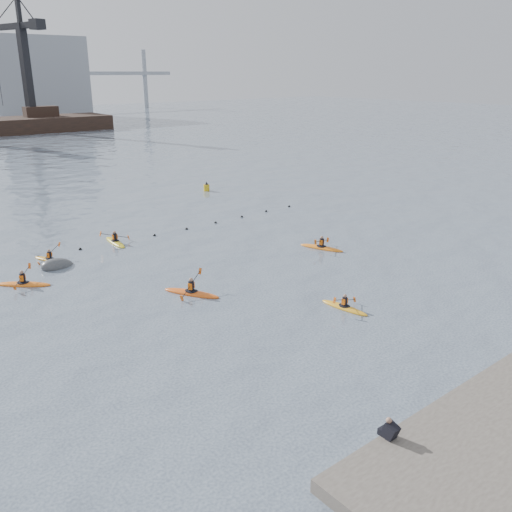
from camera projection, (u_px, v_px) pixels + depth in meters
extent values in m
plane|color=#363F4E|center=(363.00, 341.00, 26.25)|extent=(400.00, 400.00, 0.00)
cube|color=black|center=(390.00, 431.00, 18.45)|extent=(0.38, 0.60, 0.67)
cube|color=black|center=(385.00, 432.00, 18.66)|extent=(0.34, 0.40, 0.24)
sphere|color=#8C6651|center=(389.00, 420.00, 18.40)|extent=(0.21, 0.21, 0.21)
sphere|color=black|center=(38.00, 257.00, 38.12)|extent=(0.24, 0.24, 0.24)
sphere|color=black|center=(80.00, 249.00, 39.82)|extent=(0.24, 0.24, 0.24)
sphere|color=black|center=(119.00, 242.00, 41.49)|extent=(0.24, 0.24, 0.24)
sphere|color=black|center=(154.00, 235.00, 43.19)|extent=(0.24, 0.24, 0.24)
sphere|color=black|center=(187.00, 229.00, 44.96)|extent=(0.24, 0.24, 0.24)
sphere|color=black|center=(216.00, 223.00, 46.82)|extent=(0.24, 0.24, 0.24)
sphere|color=black|center=(242.00, 217.00, 48.73)|extent=(0.24, 0.24, 0.24)
sphere|color=black|center=(266.00, 211.00, 50.65)|extent=(0.24, 0.24, 0.24)
sphere|color=black|center=(289.00, 206.00, 52.50)|extent=(0.24, 0.24, 0.24)
cube|color=black|center=(41.00, 111.00, 118.77)|extent=(7.00, 3.00, 2.20)
cube|color=black|center=(26.00, 71.00, 114.87)|extent=(1.96, 1.96, 19.00)
cube|color=black|center=(14.00, 26.00, 113.41)|extent=(5.56, 16.73, 1.20)
cube|color=black|center=(37.00, 24.00, 108.70)|extent=(2.80, 3.08, 2.00)
cube|color=black|center=(18.00, 9.00, 111.00)|extent=(0.98, 0.98, 5.00)
cube|color=gray|center=(36.00, 77.00, 153.71)|extent=(26.00, 14.00, 22.00)
cube|color=gray|center=(77.00, 73.00, 180.02)|extent=(70.00, 2.00, 1.20)
cylinder|color=gray|center=(145.00, 79.00, 195.62)|extent=(1.60, 1.60, 20.00)
ellipsoid|color=#DD5514|center=(192.00, 293.00, 31.84)|extent=(2.38, 3.52, 0.36)
cylinder|color=black|center=(191.00, 291.00, 31.80)|extent=(0.92, 0.92, 0.07)
cylinder|color=black|center=(191.00, 286.00, 31.70)|extent=(0.34, 0.34, 0.59)
cube|color=#E05D0C|center=(191.00, 286.00, 31.69)|extent=(0.48, 0.41, 0.38)
sphere|color=#8C6651|center=(191.00, 280.00, 31.57)|extent=(0.24, 0.24, 0.24)
cylinder|color=black|center=(191.00, 284.00, 31.66)|extent=(2.06, 1.16, 0.94)
cube|color=#D85914|center=(182.00, 298.00, 30.78)|extent=(0.24, 0.23, 0.38)
cube|color=#D85914|center=(200.00, 271.00, 32.54)|extent=(0.24, 0.23, 0.38)
ellipsoid|color=orange|center=(344.00, 308.00, 29.90)|extent=(0.95, 3.07, 0.30)
cylinder|color=black|center=(344.00, 306.00, 29.86)|extent=(0.63, 0.63, 0.06)
cylinder|color=black|center=(345.00, 301.00, 29.77)|extent=(0.28, 0.28, 0.49)
cube|color=#E05D0C|center=(345.00, 301.00, 29.77)|extent=(0.36, 0.25, 0.32)
sphere|color=#8C6651|center=(345.00, 296.00, 29.67)|extent=(0.20, 0.20, 0.20)
cylinder|color=black|center=(345.00, 300.00, 29.74)|extent=(1.99, 0.27, 0.63)
cube|color=#D85914|center=(335.00, 300.00, 29.00)|extent=(0.15, 0.15, 0.32)
cube|color=#D85914|center=(355.00, 299.00, 30.49)|extent=(0.15, 0.15, 0.32)
ellipsoid|color=orange|center=(23.00, 285.00, 33.16)|extent=(3.01, 2.78, 0.34)
cylinder|color=black|center=(23.00, 282.00, 33.12)|extent=(0.91, 0.91, 0.06)
cylinder|color=black|center=(22.00, 278.00, 33.02)|extent=(0.32, 0.32, 0.56)
cube|color=#E05D0C|center=(22.00, 278.00, 33.02)|extent=(0.43, 0.44, 0.36)
sphere|color=#8C6651|center=(22.00, 272.00, 32.90)|extent=(0.22, 0.22, 0.22)
cylinder|color=black|center=(22.00, 276.00, 32.99)|extent=(1.54, 1.73, 0.65)
cube|color=#D85914|center=(15.00, 287.00, 32.05)|extent=(0.21, 0.21, 0.36)
cube|color=#D85914|center=(29.00, 266.00, 33.93)|extent=(0.21, 0.21, 0.36)
ellipsoid|color=gold|center=(115.00, 242.00, 41.38)|extent=(0.93, 3.44, 0.34)
cylinder|color=black|center=(115.00, 241.00, 41.33)|extent=(0.68, 0.68, 0.06)
cylinder|color=black|center=(115.00, 237.00, 41.24)|extent=(0.32, 0.32, 0.55)
cube|color=#E05D0C|center=(115.00, 237.00, 41.23)|extent=(0.40, 0.26, 0.36)
sphere|color=#8C6651|center=(114.00, 232.00, 41.12)|extent=(0.22, 0.22, 0.22)
cylinder|color=black|center=(115.00, 236.00, 41.20)|extent=(2.23, 0.20, 0.76)
cube|color=#D85914|center=(100.00, 234.00, 40.51)|extent=(0.17, 0.16, 0.36)
cube|color=#D85914|center=(129.00, 237.00, 41.90)|extent=(0.17, 0.16, 0.36)
ellipsoid|color=orange|center=(321.00, 248.00, 40.05)|extent=(1.81, 3.48, 0.35)
cylinder|color=black|center=(322.00, 246.00, 40.01)|extent=(0.83, 0.83, 0.06)
cylinder|color=black|center=(322.00, 242.00, 39.91)|extent=(0.32, 0.32, 0.56)
cube|color=#E05D0C|center=(322.00, 242.00, 39.90)|extent=(0.45, 0.35, 0.37)
sphere|color=#8C6651|center=(322.00, 237.00, 39.79)|extent=(0.23, 0.23, 0.23)
cylinder|color=black|center=(322.00, 241.00, 39.88)|extent=(2.21, 0.82, 0.49)
cube|color=#D85914|center=(328.00, 240.00, 40.83)|extent=(0.17, 0.18, 0.37)
cube|color=#D85914|center=(315.00, 242.00, 38.92)|extent=(0.17, 0.18, 0.37)
ellipsoid|color=orange|center=(50.00, 260.00, 37.48)|extent=(1.65, 2.95, 0.29)
cylinder|color=black|center=(50.00, 259.00, 37.44)|extent=(0.72, 0.72, 0.06)
cylinder|color=black|center=(49.00, 255.00, 37.35)|extent=(0.28, 0.28, 0.48)
cube|color=#E05D0C|center=(49.00, 255.00, 37.35)|extent=(0.38, 0.31, 0.31)
sphere|color=#8C6651|center=(49.00, 251.00, 37.25)|extent=(0.19, 0.19, 0.19)
cylinder|color=black|center=(49.00, 254.00, 37.32)|extent=(1.70, 0.71, 0.95)
cube|color=#D85914|center=(39.00, 264.00, 36.68)|extent=(0.22, 0.19, 0.30)
cube|color=#D85914|center=(59.00, 244.00, 37.97)|extent=(0.22, 0.19, 0.30)
ellipsoid|color=#3B3D3F|center=(58.00, 267.00, 36.36)|extent=(2.69, 1.75, 1.61)
cylinder|color=gold|center=(207.00, 188.00, 59.48)|extent=(0.65, 0.65, 0.83)
cone|color=black|center=(206.00, 183.00, 59.29)|extent=(0.41, 0.41, 0.32)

